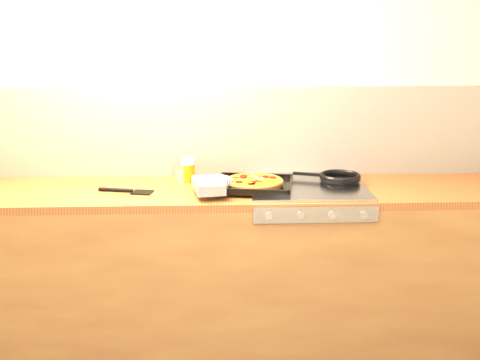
{
  "coord_description": "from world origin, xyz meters",
  "views": [
    {
      "loc": [
        -0.03,
        -1.92,
        1.71
      ],
      "look_at": [
        0.1,
        1.08,
        0.95
      ],
      "focal_mm": 45.0,
      "sensor_mm": 36.0,
      "label": 1
    }
  ],
  "objects_px": {
    "tomato_can": "(182,172)",
    "juice_glass": "(188,170)",
    "pizza_on_tray": "(242,183)",
    "frying_pan": "(339,178)"
  },
  "relations": [
    {
      "from": "frying_pan",
      "to": "tomato_can",
      "type": "bearing_deg",
      "value": 173.65
    },
    {
      "from": "frying_pan",
      "to": "tomato_can",
      "type": "xyz_separation_m",
      "value": [
        -0.84,
        0.09,
        0.02
      ]
    },
    {
      "from": "pizza_on_tray",
      "to": "frying_pan",
      "type": "distance_m",
      "value": 0.54
    },
    {
      "from": "frying_pan",
      "to": "juice_glass",
      "type": "distance_m",
      "value": 0.81
    },
    {
      "from": "pizza_on_tray",
      "to": "frying_pan",
      "type": "relative_size",
      "value": 1.41
    },
    {
      "from": "pizza_on_tray",
      "to": "juice_glass",
      "type": "xyz_separation_m",
      "value": [
        -0.28,
        0.2,
        0.02
      ]
    },
    {
      "from": "frying_pan",
      "to": "juice_glass",
      "type": "height_order",
      "value": "juice_glass"
    },
    {
      "from": "tomato_can",
      "to": "juice_glass",
      "type": "height_order",
      "value": "juice_glass"
    },
    {
      "from": "tomato_can",
      "to": "juice_glass",
      "type": "relative_size",
      "value": 0.79
    },
    {
      "from": "pizza_on_tray",
      "to": "frying_pan",
      "type": "height_order",
      "value": "pizza_on_tray"
    }
  ]
}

